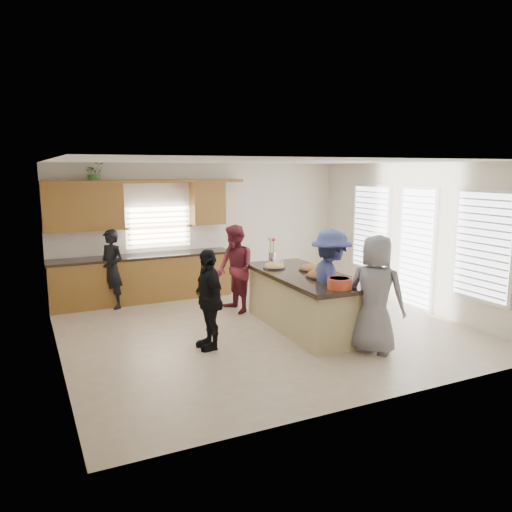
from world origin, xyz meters
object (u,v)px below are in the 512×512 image
woman_left_mid (235,269)px  woman_right_back (331,285)px  woman_left_back (112,269)px  woman_left_front (208,299)px  woman_right_front (375,294)px  salad_bowl (340,283)px  island (305,302)px

woman_left_mid → woman_right_back: bearing=12.6°
woman_left_back → woman_left_mid: bearing=22.8°
woman_left_front → woman_right_front: bearing=58.4°
salad_bowl → woman_right_back: 0.51m
woman_left_mid → woman_right_back: woman_right_back is taller
woman_left_back → woman_right_front: 5.12m
island → woman_left_front: size_ratio=1.80×
island → salad_bowl: salad_bowl is taller
woman_left_front → island: bearing=93.7°
island → woman_left_mid: (-0.68, 1.41, 0.38)m
island → woman_left_back: bearing=137.0°
woman_left_mid → woman_left_back: bearing=-129.5°
woman_left_front → woman_right_front: 2.46m
woman_right_back → woman_left_back: bearing=52.8°
salad_bowl → woman_right_front: woman_right_front is taller
woman_left_back → woman_right_front: size_ratio=0.88×
woman_left_front → salad_bowl: bearing=59.3°
woman_left_back → woman_right_back: 4.37m
woman_left_back → salad_bowl: bearing=-0.3°
woman_left_back → woman_left_front: 3.03m
salad_bowl → woman_left_back: 4.64m
salad_bowl → woman_left_mid: bearing=103.0°
woman_right_back → woman_right_front: 0.79m
salad_bowl → woman_left_mid: woman_left_mid is taller
woman_left_mid → woman_left_front: bearing=-42.3°
woman_right_back → woman_left_front: bearing=88.8°
woman_left_mid → island: bearing=18.5°
woman_left_front → woman_left_back: bearing=-164.1°
woman_left_back → woman_right_front: (3.06, -4.10, 0.11)m
woman_right_front → woman_left_mid: bearing=-15.5°
salad_bowl → woman_right_front: 0.54m
salad_bowl → woman_right_back: (0.16, 0.46, -0.15)m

